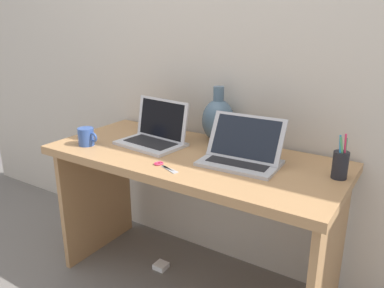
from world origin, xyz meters
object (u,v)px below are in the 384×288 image
Objects in this scene: pen_cup at (340,164)px; laptop_left at (155,132)px; laptop_right at (242,152)px; green_vase at (218,119)px; scissors at (162,165)px; power_brick at (161,266)px; coffee_mug at (86,137)px.

laptop_left is at bearing -177.18° from pen_cup.
green_vase is (-0.25, 0.22, 0.06)m from laptop_right.
laptop_right is at bearing -1.50° from laptop_left.
scissors is 2.07× the size of power_brick.
laptop_right is at bearing 39.31° from scissors.
laptop_right is 1.84× the size of pen_cup.
laptop_left reaches higher than laptop_right.
laptop_left is 0.34m from coffee_mug.
laptop_left is 1.22× the size of green_vase.
laptop_right is (0.49, -0.01, -0.00)m from laptop_left.
laptop_right is 0.78m from coffee_mug.
green_vase is 0.66m from coffee_mug.
laptop_left is 4.91× the size of power_brick.
pen_cup is (0.64, -0.17, -0.05)m from green_vase.
green_vase is 0.88m from power_brick.
coffee_mug is (-0.51, -0.42, -0.07)m from green_vase.
coffee_mug is (-0.27, -0.21, -0.01)m from laptop_left.
laptop_left reaches higher than power_brick.
coffee_mug is 0.62× the size of pen_cup.
laptop_right is 1.23× the size of green_vase.
laptop_left is 0.49m from laptop_right.
green_vase is at bearing 39.16° from coffee_mug.
power_brick is (0.30, 0.19, -0.76)m from coffee_mug.
green_vase reaches higher than power_brick.
green_vase is at bearing 165.54° from pen_cup.
power_brick is at bearing 131.90° from scissors.
coffee_mug reaches higher than power_brick.
laptop_right is 2.99× the size of coffee_mug.
coffee_mug is at bearing -165.59° from laptop_right.
pen_cup reaches higher than coffee_mug.
green_vase is 0.46m from scissors.
coffee_mug is 1.18m from pen_cup.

